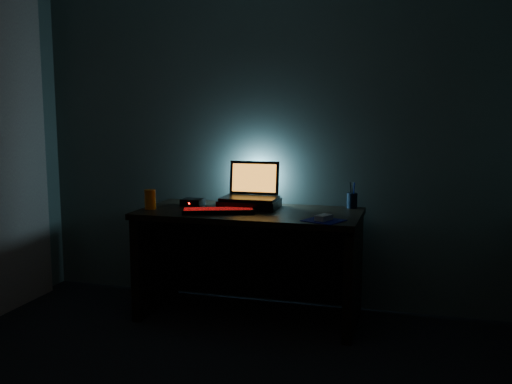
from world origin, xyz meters
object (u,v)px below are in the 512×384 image
mouse (324,217)px  pen_cup (352,201)px  router (193,202)px  laptop (252,190)px  juice_glass (150,199)px  keyboard (218,211)px

mouse → pen_cup: bearing=101.2°
pen_cup → router: size_ratio=0.69×
pen_cup → laptop: bearing=-168.1°
laptop → pen_cup: size_ratio=3.68×
juice_glass → laptop: bearing=23.0°
keyboard → router: 0.36m
laptop → mouse: size_ratio=3.48×
mouse → pen_cup: 0.54m
keyboard → router: (-0.27, 0.23, 0.01)m
juice_glass → router: (0.23, 0.21, -0.04)m
router → laptop: bearing=10.6°
keyboard → juice_glass: bearing=158.3°
pen_cup → juice_glass: size_ratio=0.78×
laptop → juice_glass: (-0.65, -0.28, -0.05)m
laptop → mouse: (0.57, -0.38, -0.10)m
mouse → juice_glass: (-1.22, 0.10, 0.05)m
laptop → keyboard: laptop is taller
keyboard → router: bearing=120.3°
laptop → keyboard: bearing=-118.7°
keyboard → mouse: size_ratio=4.48×
mouse → juice_glass: bearing=-161.2°
keyboard → mouse: mouse is taller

